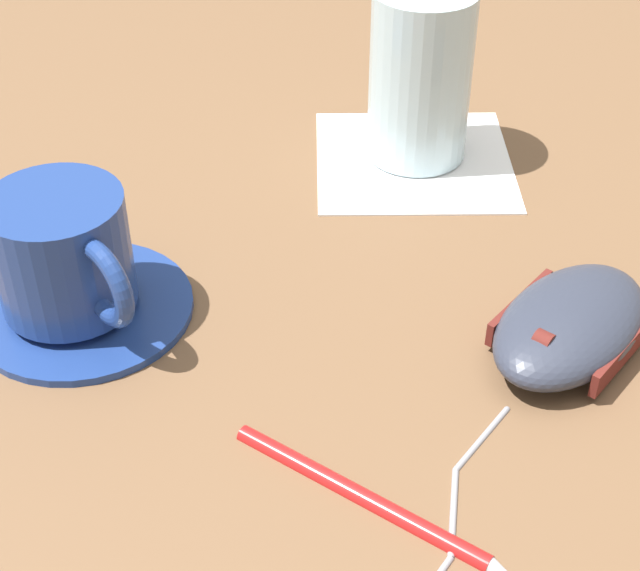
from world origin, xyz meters
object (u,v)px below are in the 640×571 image
Objects in this scene: coffee_cup at (64,254)px; computer_mouse at (570,325)px; saucer at (83,305)px; pen at (367,494)px; drinking_glass at (420,76)px.

coffee_cup is 0.76× the size of computer_mouse.
pen is (0.11, -0.17, -0.00)m from saucer.
drinking_glass is (0.24, 0.11, 0.05)m from saucer.
saucer and pen have the same top height.
coffee_cup is at bearing 123.77° from pen.
computer_mouse reaches higher than saucer.
computer_mouse is at bearing -22.92° from saucer.
saucer is 0.04m from coffee_cup.
computer_mouse is at bearing 26.61° from pen.
coffee_cup is at bearing -157.58° from saucer.
saucer is at bearing 22.42° from coffee_cup.
computer_mouse is (0.24, -0.10, 0.01)m from saucer.
computer_mouse reaches higher than pen.
saucer is 0.26m from computer_mouse.
drinking_glass reaches higher than coffee_cup.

